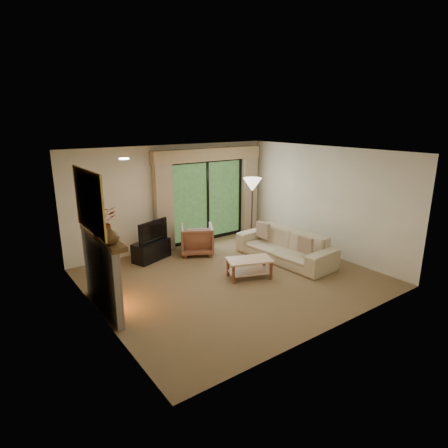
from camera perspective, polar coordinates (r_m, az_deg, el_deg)
floor at (r=7.92m, az=1.28°, el=-8.17°), size 5.50×5.50×0.00m
ceiling at (r=7.26m, az=1.41°, el=10.93°), size 5.50×5.50×0.00m
wall_back at (r=9.54m, az=-7.76°, el=4.08°), size 5.00×0.00×5.00m
wall_front at (r=5.78m, az=16.49°, el=-4.24°), size 5.00×0.00×5.00m
wall_left at (r=6.29m, az=-19.11°, el=-2.85°), size 0.00×5.00×5.00m
wall_right at (r=9.36m, az=14.93°, el=3.46°), size 0.00×5.00×5.00m
fireplace at (r=6.71m, az=-18.17°, el=-7.20°), size 0.24×1.70×1.37m
mirror at (r=6.32m, az=-19.87°, el=3.29°), size 0.07×1.45×1.02m
sliding_door at (r=10.04m, az=-2.55°, el=3.63°), size 2.26×0.10×2.16m
curtain_left at (r=9.27m, az=-9.18°, el=3.04°), size 0.45×0.18×2.35m
curtain_right at (r=10.72m, az=3.84°, el=4.94°), size 0.45×0.18×2.35m
cornice at (r=9.78m, az=-2.34°, el=10.54°), size 3.20×0.24×0.32m
media_console at (r=8.97m, az=-11.00°, el=-3.97°), size 1.00×0.70×0.46m
tv at (r=8.82m, az=-11.16°, el=-1.02°), size 0.87×0.41×0.51m
armchair at (r=9.19m, az=-4.16°, el=-2.33°), size 1.06×1.07×0.72m
sofa at (r=8.85m, az=9.27°, el=-3.32°), size 1.12×2.45×0.70m
pillow_near at (r=8.28m, az=12.30°, el=-3.17°), size 0.12×0.36×0.36m
pillow_far at (r=9.20m, az=5.97°, el=-0.92°), size 0.13×0.39×0.38m
coffee_table at (r=7.86m, az=3.86°, el=-6.75°), size 1.03×0.79×0.41m
floor_lamp at (r=9.71m, az=4.25°, el=1.85°), size 0.61×0.61×1.76m
vase at (r=5.93m, az=-16.95°, el=-1.61°), size 0.30×0.30×0.29m
branches at (r=6.25m, az=-18.21°, el=0.24°), size 0.53×0.49×0.51m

